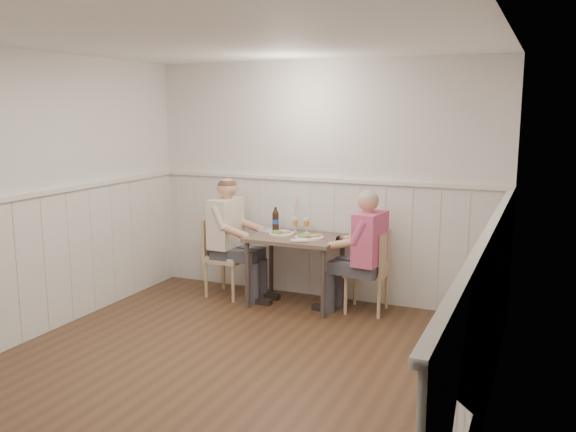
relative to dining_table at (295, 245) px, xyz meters
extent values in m
plane|color=#46301D|center=(0.14, -1.84, -0.65)|extent=(4.50, 4.50, 0.00)
cube|color=silver|center=(0.14, 0.41, 0.65)|extent=(4.00, 0.04, 2.60)
cube|color=silver|center=(-1.86, -1.84, 0.65)|extent=(0.04, 4.50, 2.60)
cube|color=silver|center=(2.14, -1.84, 0.65)|extent=(0.04, 4.50, 2.60)
cube|color=white|center=(0.14, -1.84, 1.94)|extent=(4.00, 4.50, 0.02)
cube|color=silver|center=(0.14, 0.39, 0.00)|extent=(3.98, 0.03, 1.30)
cube|color=silver|center=(-1.84, -1.84, 0.00)|extent=(0.03, 4.48, 1.30)
cube|color=silver|center=(2.13, -1.84, 0.00)|extent=(0.03, 4.48, 1.30)
cube|color=silver|center=(0.14, 0.38, 0.67)|extent=(3.98, 0.06, 0.04)
cube|color=silver|center=(-1.83, -1.84, 0.67)|extent=(0.06, 4.48, 0.04)
cube|color=silver|center=(2.11, -1.84, 0.67)|extent=(0.06, 4.48, 0.04)
cube|color=brown|center=(0.00, 0.00, 0.08)|extent=(0.95, 0.70, 0.04)
cylinder|color=#3F3833|center=(-0.43, -0.30, -0.30)|extent=(0.05, 0.05, 0.71)
cylinder|color=#3F3833|center=(-0.43, 0.30, -0.30)|extent=(0.05, 0.05, 0.71)
cylinder|color=#3F3833|center=(0.43, -0.30, -0.30)|extent=(0.05, 0.05, 0.71)
cylinder|color=#3F3833|center=(0.43, 0.30, -0.30)|extent=(0.05, 0.05, 0.71)
cube|color=tan|center=(0.77, 0.07, -0.24)|extent=(0.41, 0.41, 0.04)
cube|color=#636DB1|center=(0.77, 0.07, -0.20)|extent=(0.37, 0.37, 0.03)
cube|color=tan|center=(0.95, 0.07, -0.01)|extent=(0.04, 0.40, 0.42)
cylinder|color=tan|center=(0.95, -0.10, -0.45)|extent=(0.03, 0.03, 0.39)
cylinder|color=tan|center=(0.60, -0.11, -0.45)|extent=(0.03, 0.03, 0.39)
cylinder|color=tan|center=(0.94, 0.24, -0.45)|extent=(0.03, 0.03, 0.39)
cylinder|color=tan|center=(0.59, 0.24, -0.45)|extent=(0.03, 0.03, 0.39)
cube|color=tan|center=(-0.81, -0.02, -0.23)|extent=(0.45, 0.45, 0.04)
cube|color=#636DB1|center=(-0.81, -0.02, -0.19)|extent=(0.40, 0.40, 0.03)
cube|color=tan|center=(-1.00, 0.00, 0.01)|extent=(0.06, 0.42, 0.44)
cylinder|color=tan|center=(-0.98, 0.17, -0.45)|extent=(0.04, 0.04, 0.41)
cylinder|color=tan|center=(-0.62, 0.15, -0.45)|extent=(0.04, 0.04, 0.41)
cylinder|color=tan|center=(-1.00, -0.18, -0.45)|extent=(0.04, 0.04, 0.41)
cylinder|color=tan|center=(-0.65, -0.21, -0.45)|extent=(0.04, 0.04, 0.41)
cube|color=#3F3F47|center=(0.81, -0.06, -0.44)|extent=(0.47, 0.43, 0.43)
cube|color=#3F3F47|center=(0.62, -0.04, -0.16)|extent=(0.44, 0.39, 0.12)
cube|color=#CF557C|center=(0.81, -0.06, 0.16)|extent=(0.28, 0.45, 0.53)
sphere|color=tan|center=(0.81, -0.06, 0.54)|extent=(0.21, 0.21, 0.21)
sphere|color=#A5A5A0|center=(0.81, -0.06, 0.56)|extent=(0.20, 0.20, 0.20)
cube|color=black|center=(0.47, -0.02, 0.16)|extent=(0.02, 0.07, 0.12)
cube|color=#3F3F47|center=(-0.81, -0.04, -0.43)|extent=(0.45, 0.41, 0.45)
cube|color=#3F3F47|center=(-0.61, -0.04, -0.15)|extent=(0.43, 0.37, 0.13)
cube|color=beige|center=(-0.81, -0.04, 0.19)|extent=(0.25, 0.44, 0.54)
sphere|color=tan|center=(-0.81, -0.04, 0.58)|extent=(0.22, 0.22, 0.22)
sphere|color=#4C3828|center=(-0.81, -0.04, 0.61)|extent=(0.21, 0.21, 0.21)
cylinder|color=white|center=(0.18, -0.04, 0.11)|extent=(0.30, 0.30, 0.02)
ellipsoid|color=#3F722D|center=(0.13, -0.08, 0.15)|extent=(0.15, 0.12, 0.06)
sphere|color=tan|center=(0.24, -0.03, 0.14)|extent=(0.04, 0.04, 0.04)
cube|color=#906456|center=(0.20, 0.02, 0.13)|extent=(0.09, 0.06, 0.01)
cylinder|color=white|center=(0.26, 0.02, 0.14)|extent=(0.06, 0.06, 0.03)
cylinder|color=white|center=(-0.17, 0.02, 0.11)|extent=(0.27, 0.27, 0.02)
ellipsoid|color=#3F722D|center=(-0.21, -0.01, 0.14)|extent=(0.13, 0.11, 0.05)
sphere|color=tan|center=(-0.11, 0.03, 0.13)|extent=(0.04, 0.04, 0.04)
cylinder|color=silver|center=(0.05, 0.20, 0.10)|extent=(0.06, 0.06, 0.01)
cylinder|color=silver|center=(0.05, 0.20, 0.14)|extent=(0.01, 0.01, 0.07)
cone|color=orange|center=(0.05, 0.20, 0.20)|extent=(0.07, 0.07, 0.06)
cylinder|color=silver|center=(0.05, 0.20, 0.25)|extent=(0.07, 0.07, 0.03)
cylinder|color=silver|center=(-0.09, 0.19, 0.10)|extent=(0.06, 0.06, 0.01)
cylinder|color=silver|center=(-0.09, 0.19, 0.14)|extent=(0.01, 0.01, 0.07)
cone|color=orange|center=(-0.09, 0.19, 0.20)|extent=(0.07, 0.07, 0.06)
cylinder|color=silver|center=(-0.09, 0.19, 0.25)|extent=(0.07, 0.07, 0.03)
cylinder|color=black|center=(-0.32, 0.20, 0.19)|extent=(0.07, 0.07, 0.19)
cone|color=black|center=(-0.32, 0.20, 0.31)|extent=(0.07, 0.07, 0.04)
cylinder|color=black|center=(-0.32, 0.20, 0.34)|extent=(0.03, 0.03, 0.03)
cylinder|color=#1E4594|center=(-0.32, 0.20, 0.20)|extent=(0.07, 0.07, 0.05)
cylinder|color=white|center=(0.16, -0.28, 0.12)|extent=(0.17, 0.11, 0.04)
cylinder|color=silver|center=(-0.11, 0.25, 0.14)|extent=(0.05, 0.05, 0.08)
cylinder|color=beige|center=(-0.11, 0.25, 0.29)|extent=(0.03, 0.03, 0.28)
cone|color=beige|center=(-0.11, 0.25, 0.46)|extent=(0.04, 0.04, 0.10)
cube|color=#636DB1|center=(-0.33, 0.16, 0.10)|extent=(0.34, 0.30, 0.01)
camera|label=1|loc=(2.44, -5.84, 1.44)|focal=38.00mm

